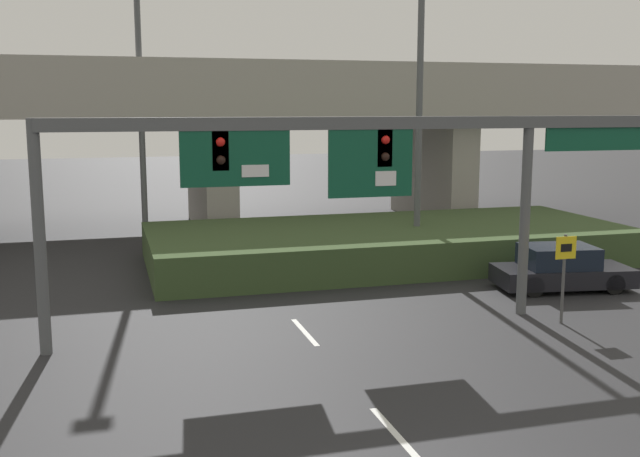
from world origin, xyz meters
The scene contains 8 objects.
lane_markings centered at (0.00, 12.86, 0.00)m, with size 0.14×34.15×0.01m.
signal_gantry centered at (1.32, 9.69, 4.49)m, with size 16.72×0.44×5.50m.
speed_limit_sign centered at (6.83, 8.54, 1.58)m, with size 0.60×0.11×2.42m.
highway_light_pole_near centered at (6.44, 17.46, 6.89)m, with size 0.70×0.36×13.03m.
highway_light_pole_far centered at (-3.32, 22.54, 7.64)m, with size 0.70×0.36×14.53m.
overpass_bridge centered at (0.00, 26.95, 5.28)m, with size 40.03×9.61×7.67m.
grass_embankment centered at (5.33, 17.59, 0.65)m, with size 17.70×7.50×1.29m.
parked_sedan_near_right centered at (9.00, 11.87, 0.65)m, with size 4.45×2.44×1.41m.
Camera 1 is at (-4.74, -8.32, 5.76)m, focal length 42.00 mm.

